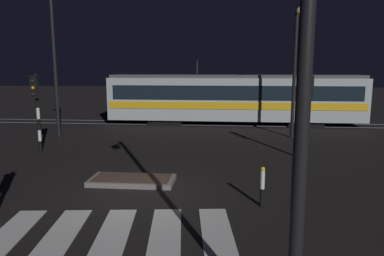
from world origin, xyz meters
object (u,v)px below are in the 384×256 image
(traffic_light_corner_far_right, at_px, (308,103))
(street_lamp_trackside_right, at_px, (296,57))
(traffic_light_corner_far_left, at_px, (36,101))
(street_lamp_trackside_left, at_px, (52,49))
(bollard_island_edge, at_px, (262,187))
(tram, at_px, (234,98))

(traffic_light_corner_far_right, relative_size, street_lamp_trackside_right, 0.54)
(traffic_light_corner_far_left, bearing_deg, traffic_light_corner_far_right, -1.45)
(traffic_light_corner_far_left, distance_m, street_lamp_trackside_right, 12.66)
(street_lamp_trackside_left, relative_size, bollard_island_edge, 6.69)
(street_lamp_trackside_right, xyz_separation_m, street_lamp_trackside_left, (-12.58, -0.87, 0.44))
(traffic_light_corner_far_right, height_order, tram, tram)
(traffic_light_corner_far_left, relative_size, traffic_light_corner_far_right, 0.97)
(tram, bearing_deg, street_lamp_trackside_right, -56.96)
(street_lamp_trackside_right, distance_m, street_lamp_trackside_left, 12.62)
(traffic_light_corner_far_left, relative_size, street_lamp_trackside_right, 0.52)
(traffic_light_corner_far_right, height_order, bollard_island_edge, traffic_light_corner_far_right)
(traffic_light_corner_far_left, xyz_separation_m, street_lamp_trackside_left, (-0.84, 3.44, 2.40))
(traffic_light_corner_far_left, xyz_separation_m, tram, (8.74, 8.93, -0.54))
(street_lamp_trackside_right, distance_m, tram, 6.05)
(tram, xyz_separation_m, bollard_island_edge, (0.49, -14.41, -1.19))
(traffic_light_corner_far_right, bearing_deg, street_lamp_trackside_left, 163.14)
(street_lamp_trackside_right, relative_size, bollard_island_edge, 5.96)
(traffic_light_corner_far_left, bearing_deg, street_lamp_trackside_right, 20.17)
(traffic_light_corner_far_right, xyz_separation_m, street_lamp_trackside_right, (0.28, 4.60, 1.90))
(traffic_light_corner_far_right, relative_size, street_lamp_trackside_left, 0.48)
(traffic_light_corner_far_left, height_order, street_lamp_trackside_left, street_lamp_trackside_left)
(traffic_light_corner_far_right, bearing_deg, street_lamp_trackside_right, 86.50)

